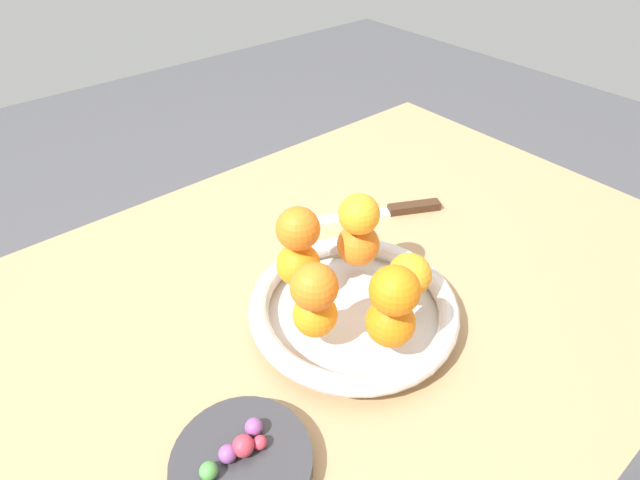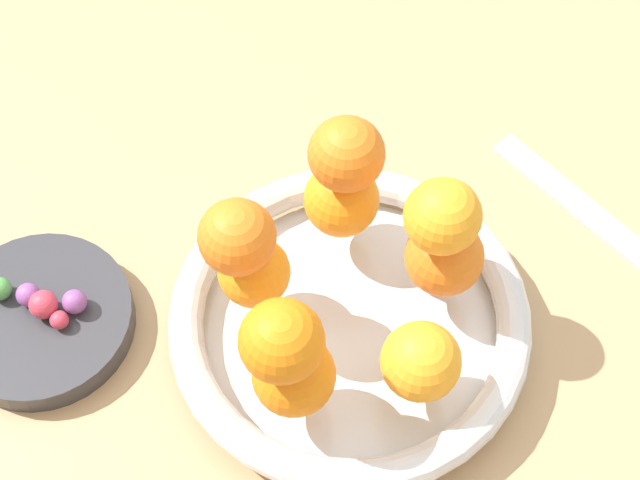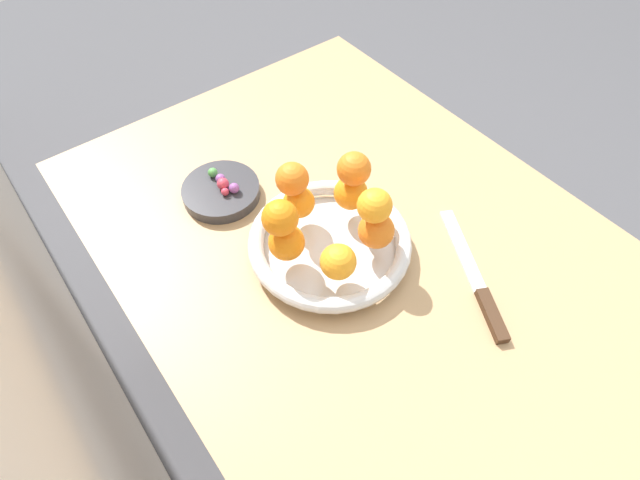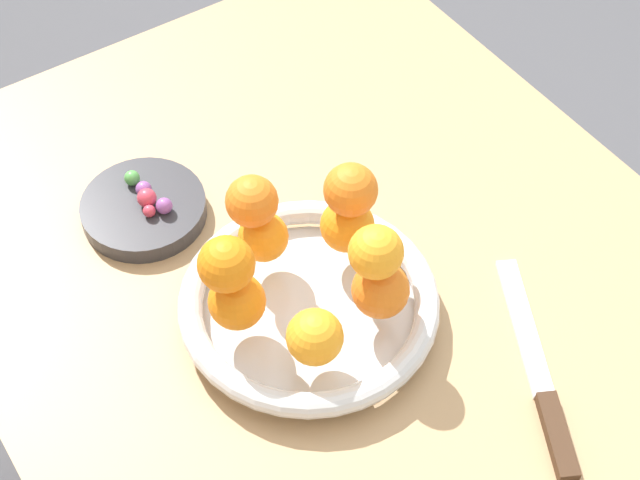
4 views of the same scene
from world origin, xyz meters
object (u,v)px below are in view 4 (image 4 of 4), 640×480
(dining_table, at_px, (368,360))
(orange_0, at_px, (347,225))
(orange_3, at_px, (315,337))
(orange_6, at_px, (376,252))
(candy_ball_2, at_px, (149,211))
(candy_ball_3, at_px, (164,206))
(knife, at_px, (541,382))
(fruit_bowl, at_px, (309,305))
(orange_7, at_px, (252,201))
(orange_5, at_px, (351,190))
(candy_ball_0, at_px, (132,178))
(orange_1, at_px, (263,237))
(candy_ball_4, at_px, (144,189))
(orange_2, at_px, (237,301))
(candy_ball_1, at_px, (147,198))
(candy_dish, at_px, (144,209))
(orange_8, at_px, (226,264))
(orange_4, at_px, (381,290))

(dining_table, distance_m, orange_0, 0.17)
(dining_table, distance_m, orange_3, 0.18)
(orange_0, xyz_separation_m, orange_6, (-0.08, 0.02, 0.06))
(candy_ball_2, xyz_separation_m, candy_ball_3, (-0.00, -0.02, 0.00))
(candy_ball_3, distance_m, knife, 0.45)
(fruit_bowl, bearing_deg, orange_7, 11.61)
(orange_5, relative_size, orange_6, 1.03)
(fruit_bowl, xyz_separation_m, candy_ball_0, (0.25, 0.07, 0.01))
(orange_1, distance_m, orange_5, 0.11)
(dining_table, xyz_separation_m, orange_7, (0.11, 0.07, 0.21))
(candy_ball_0, bearing_deg, orange_0, -146.79)
(orange_7, bearing_deg, candy_ball_4, 19.52)
(candy_ball_3, bearing_deg, knife, -151.93)
(orange_3, height_order, knife, orange_3)
(candy_ball_0, bearing_deg, candy_ball_3, -169.92)
(orange_0, distance_m, orange_1, 0.09)
(candy_ball_3, bearing_deg, orange_2, 176.42)
(dining_table, height_order, candy_ball_4, candy_ball_4)
(candy_ball_1, bearing_deg, candy_ball_3, -150.57)
(orange_1, relative_size, candy_ball_2, 3.71)
(candy_dish, distance_m, orange_7, 0.19)
(orange_1, bearing_deg, orange_8, 126.68)
(orange_2, bearing_deg, orange_0, -82.27)
(candy_dish, xyz_separation_m, candy_ball_3, (-0.03, -0.01, 0.02))
(dining_table, bearing_deg, orange_5, -13.38)
(orange_3, distance_m, orange_7, 0.15)
(candy_dish, distance_m, knife, 0.47)
(orange_7, bearing_deg, orange_8, 132.74)
(candy_ball_4, bearing_deg, candy_ball_3, -168.41)
(orange_8, xyz_separation_m, candy_ball_1, (0.20, -0.00, -0.09))
(candy_dish, height_order, orange_8, orange_8)
(orange_4, distance_m, orange_8, 0.16)
(orange_5, bearing_deg, fruit_bowl, 113.66)
(orange_6, bearing_deg, orange_0, -17.01)
(orange_4, height_order, orange_8, orange_8)
(candy_dish, xyz_separation_m, orange_6, (-0.27, -0.12, 0.11))
(candy_dish, relative_size, orange_4, 2.43)
(orange_7, bearing_deg, knife, -149.41)
(candy_ball_0, bearing_deg, orange_8, 178.70)
(candy_dish, relative_size, candy_ball_3, 7.60)
(fruit_bowl, distance_m, orange_4, 0.09)
(orange_1, distance_m, orange_6, 0.14)
(orange_8, xyz_separation_m, candy_ball_0, (0.23, -0.01, -0.09))
(orange_3, bearing_deg, orange_2, 27.78)
(dining_table, relative_size, candy_ball_1, 50.17)
(candy_ball_0, distance_m, knife, 0.50)
(orange_5, bearing_deg, candy_ball_4, 35.42)
(orange_7, relative_size, candy_ball_2, 3.76)
(orange_0, xyz_separation_m, orange_3, (-0.10, 0.10, -0.00))
(orange_0, distance_m, orange_4, 0.09)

